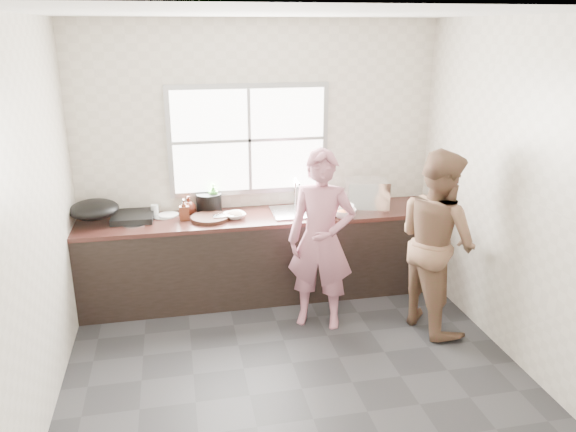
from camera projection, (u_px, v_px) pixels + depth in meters
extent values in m
cube|color=#262629|center=(292.00, 363.00, 4.60)|extent=(3.60, 3.20, 0.01)
cube|color=silver|center=(293.00, 12.00, 3.73)|extent=(3.60, 3.20, 0.01)
cube|color=beige|center=(259.00, 159.00, 5.65)|extent=(3.60, 0.01, 2.70)
cube|color=beige|center=(34.00, 222.00, 3.82)|extent=(0.01, 3.20, 2.70)
cube|color=silver|center=(512.00, 192.00, 4.51)|extent=(0.01, 3.20, 2.70)
cube|color=beige|center=(363.00, 305.00, 2.67)|extent=(3.60, 0.01, 2.70)
cube|color=black|center=(265.00, 257.00, 5.66)|extent=(3.60, 0.62, 0.82)
cube|color=#341A15|center=(265.00, 217.00, 5.52)|extent=(3.60, 0.64, 0.04)
cube|color=silver|center=(300.00, 212.00, 5.58)|extent=(0.55, 0.45, 0.02)
cylinder|color=silver|center=(295.00, 192.00, 5.72)|extent=(0.02, 0.02, 0.30)
cube|color=#9EA0A5|center=(249.00, 140.00, 5.56)|extent=(1.60, 0.05, 1.10)
cube|color=white|center=(249.00, 140.00, 5.53)|extent=(1.50, 0.01, 1.00)
imported|color=#AA6677|center=(321.00, 246.00, 4.99)|extent=(0.66, 0.56, 1.53)
imported|color=brown|center=(437.00, 241.00, 4.95)|extent=(0.78, 0.92, 1.64)
cylinder|color=black|center=(210.00, 218.00, 5.36)|extent=(0.43, 0.43, 0.04)
cube|color=silver|center=(223.00, 216.00, 5.35)|extent=(0.20, 0.12, 0.01)
imported|color=white|center=(235.00, 215.00, 5.41)|extent=(0.25, 0.25, 0.05)
imported|color=silver|center=(343.00, 213.00, 5.45)|extent=(0.25, 0.25, 0.06)
imported|color=silver|center=(333.00, 212.00, 5.48)|extent=(0.23, 0.23, 0.07)
cylinder|color=black|center=(209.00, 202.00, 5.60)|extent=(0.29, 0.29, 0.18)
cylinder|color=white|center=(168.00, 215.00, 5.49)|extent=(0.22, 0.22, 0.02)
imported|color=green|center=(214.00, 197.00, 5.59)|extent=(0.14, 0.14, 0.28)
imported|color=#4F2313|center=(184.00, 210.00, 5.35)|extent=(0.08, 0.09, 0.19)
imported|color=#451A11|center=(189.00, 206.00, 5.51)|extent=(0.17, 0.17, 0.16)
cylinder|color=silver|center=(155.00, 210.00, 5.48)|extent=(0.09, 0.09, 0.11)
cube|color=black|center=(133.00, 217.00, 5.37)|extent=(0.40, 0.40, 0.06)
ellipsoid|color=black|center=(94.00, 209.00, 5.20)|extent=(0.52, 0.52, 0.17)
cube|color=silver|center=(367.00, 195.00, 5.62)|extent=(0.45, 0.35, 0.31)
cylinder|color=#B5B6BC|center=(134.00, 224.00, 5.24)|extent=(0.32, 0.32, 0.01)
cylinder|color=silver|center=(165.00, 216.00, 5.45)|extent=(0.23, 0.23, 0.01)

